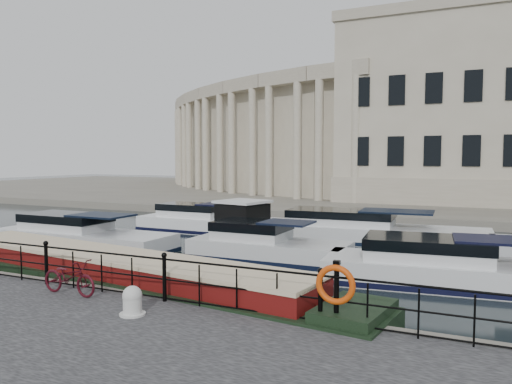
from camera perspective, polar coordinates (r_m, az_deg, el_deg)
ground_plane at (r=14.76m, az=-5.17°, el=-12.14°), size 160.00×160.00×0.00m
far_bank at (r=51.88m, az=17.08°, el=-0.40°), size 120.00×42.00×0.55m
railing at (r=12.63m, az=-10.43°, el=-9.34°), size 24.14×0.14×1.22m
civic_building at (r=47.74m, az=15.33°, el=7.39°), size 53.55×31.84×16.85m
bicycle at (r=13.90m, az=-20.55°, el=-9.09°), size 1.79×0.68×0.93m
mooring_bollard at (r=11.82m, az=-13.95°, el=-12.03°), size 0.59×0.59×0.66m
life_ring_post at (r=10.70m, az=9.09°, el=-10.54°), size 0.85×0.21×1.39m
narrowboat at (r=16.05m, az=-16.22°, el=-9.61°), size 17.36×4.46×1.62m
harbour_hut at (r=23.17m, az=-1.54°, el=-3.80°), size 3.21×2.85×2.17m
cabin_cruisers at (r=21.92m, az=5.98°, el=-5.82°), size 27.78×10.59×1.99m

